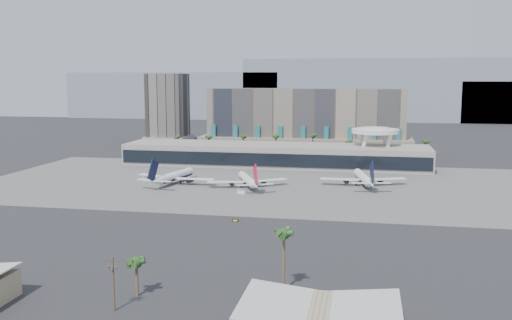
% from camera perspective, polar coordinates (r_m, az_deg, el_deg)
% --- Properties ---
extents(ground, '(900.00, 900.00, 0.00)m').
position_cam_1_polar(ground, '(215.66, -2.70, -4.98)').
color(ground, '#232326').
rests_on(ground, ground).
extents(apron_pad, '(260.00, 130.00, 0.06)m').
position_cam_1_polar(apron_pad, '(268.26, 0.06, -2.33)').
color(apron_pad, '#5B5B59').
rests_on(apron_pad, ground).
extents(mountain_ridge, '(680.00, 60.00, 70.00)m').
position_cam_1_polar(mountain_ridge, '(674.60, 9.12, 6.52)').
color(mountain_ridge, gray).
rests_on(mountain_ridge, ground).
extents(hotel, '(140.00, 30.00, 42.00)m').
position_cam_1_polar(hotel, '(381.84, 4.93, 3.35)').
color(hotel, gray).
rests_on(hotel, ground).
extents(office_tower, '(30.00, 30.00, 52.00)m').
position_cam_1_polar(office_tower, '(429.90, -8.79, 4.65)').
color(office_tower, black).
rests_on(office_tower, ground).
extents(terminal, '(170.00, 32.50, 14.50)m').
position_cam_1_polar(terminal, '(320.59, 1.91, 0.59)').
color(terminal, '#A89F94').
rests_on(terminal, ground).
extents(saucer_structure, '(26.00, 26.00, 21.89)m').
position_cam_1_polar(saucer_structure, '(321.50, 11.83, 2.58)').
color(saucer_structure, white).
rests_on(saucer_structure, ground).
extents(palm_row, '(157.80, 2.80, 13.10)m').
position_cam_1_polar(palm_row, '(353.71, 3.93, 1.94)').
color(palm_row, brown).
rests_on(palm_row, ground).
extents(utility_pole, '(3.20, 0.85, 12.00)m').
position_cam_1_polar(utility_pole, '(126.86, -14.10, -11.45)').
color(utility_pole, '#4C3826').
rests_on(utility_pole, ground).
extents(airliner_left, '(39.33, 40.88, 14.26)m').
position_cam_1_polar(airliner_left, '(268.77, -8.24, -1.62)').
color(airliner_left, white).
rests_on(airliner_left, ground).
extents(airliner_centre, '(34.90, 35.95, 13.22)m').
position_cam_1_polar(airliner_centre, '(257.85, -0.81, -2.02)').
color(airliner_centre, white).
rests_on(airliner_centre, ground).
extents(airliner_right, '(39.14, 40.68, 14.19)m').
position_cam_1_polar(airliner_right, '(266.13, 10.72, -1.78)').
color(airliner_right, white).
rests_on(airliner_right, ground).
extents(service_vehicle_a, '(5.41, 4.13, 2.38)m').
position_cam_1_polar(service_vehicle_a, '(279.35, -10.83, -1.81)').
color(service_vehicle_a, silver).
rests_on(service_vehicle_a, ground).
extents(service_vehicle_b, '(4.01, 3.18, 1.81)m').
position_cam_1_polar(service_vehicle_b, '(243.81, -1.41, -3.20)').
color(service_vehicle_b, silver).
rests_on(service_vehicle_b, ground).
extents(taxiway_sign, '(2.19, 0.42, 0.99)m').
position_cam_1_polar(taxiway_sign, '(197.75, -2.08, -6.05)').
color(taxiway_sign, black).
rests_on(taxiway_sign, ground).
extents(near_palm_a, '(6.00, 6.00, 9.37)m').
position_cam_1_polar(near_palm_a, '(134.05, -11.86, -10.54)').
color(near_palm_a, brown).
rests_on(near_palm_a, ground).
extents(near_palm_b, '(6.00, 6.00, 15.07)m').
position_cam_1_polar(near_palm_b, '(132.94, 2.80, -8.01)').
color(near_palm_b, brown).
rests_on(near_palm_b, ground).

